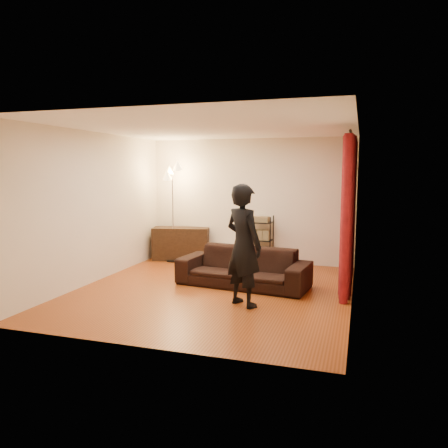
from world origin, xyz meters
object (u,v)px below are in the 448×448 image
(sofa, at_px, (243,267))
(storage_boxes, at_px, (225,257))
(floor_lamp, at_px, (173,214))
(person, at_px, (243,245))
(media_cabinet, at_px, (181,244))
(wire_shelf, at_px, (261,240))

(sofa, height_order, storage_boxes, sofa)
(floor_lamp, bearing_deg, person, -48.56)
(media_cabinet, xyz_separation_m, floor_lamp, (-0.09, -0.23, 0.70))
(sofa, distance_m, wire_shelf, 1.84)
(media_cabinet, distance_m, floor_lamp, 0.74)
(person, xyz_separation_m, floor_lamp, (-2.32, 2.62, 0.15))
(media_cabinet, distance_m, wire_shelf, 1.84)
(storage_boxes, bearing_deg, sofa, -63.50)
(sofa, height_order, floor_lamp, floor_lamp)
(media_cabinet, xyz_separation_m, storage_boxes, (1.05, 0.01, -0.24))
(sofa, bearing_deg, person, -68.16)
(media_cabinet, bearing_deg, storage_boxes, -13.17)
(media_cabinet, bearing_deg, wire_shelf, -11.97)
(person, bearing_deg, sofa, -43.78)
(floor_lamp, bearing_deg, sofa, -37.35)
(wire_shelf, xyz_separation_m, floor_lamp, (-1.93, -0.28, 0.54))
(sofa, distance_m, person, 1.25)
(person, bearing_deg, wire_shelf, -51.03)
(person, height_order, storage_boxes, person)
(wire_shelf, height_order, floor_lamp, floor_lamp)
(person, distance_m, storage_boxes, 3.19)
(sofa, xyz_separation_m, media_cabinet, (-1.94, 1.78, 0.03))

